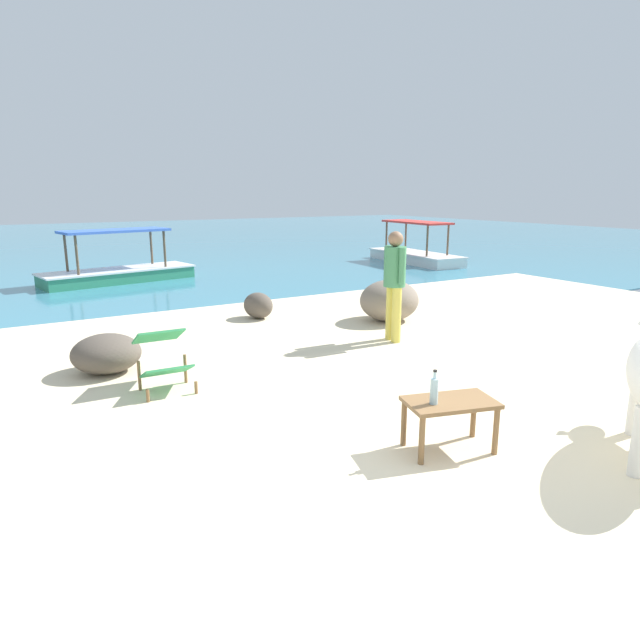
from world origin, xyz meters
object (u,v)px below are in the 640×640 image
Objects in this scene: low_bench_table at (450,409)px; deck_chair_far at (163,355)px; boat_green at (118,271)px; boat_white at (415,254)px; person_standing at (394,278)px; bottle at (434,390)px.

deck_chair_far reaches higher than low_bench_table.
low_bench_table is 0.22× the size of boat_green.
deck_chair_far is at bearing -49.29° from boat_white.
person_standing is at bearing -38.27° from boat_white.
bottle is 13.36m from boat_white.
bottle is at bearing 66.88° from person_standing.
deck_chair_far is at bearing 118.39° from bottle.
low_bench_table is at bearing -97.94° from boat_green.
deck_chair_far is (-1.50, 2.78, -0.18)m from bottle.
boat_green is at bearing -63.87° from person_standing.
person_standing is 8.37m from boat_green.
low_bench_table is 11.11m from boat_green.
deck_chair_far is 8.38m from boat_green.
boat_white reaches higher than bottle.
deck_chair_far is 12.52m from boat_white.
boat_white is at bearing 66.58° from low_bench_table.
person_standing reaches higher than boat_green.
bottle is 3.69m from person_standing.
low_bench_table is at bearing -35.11° from boat_white.
low_bench_table is 0.52× the size of person_standing.
bottle is (-0.18, 0.01, 0.19)m from low_bench_table.
person_standing is at bearing 75.16° from low_bench_table.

